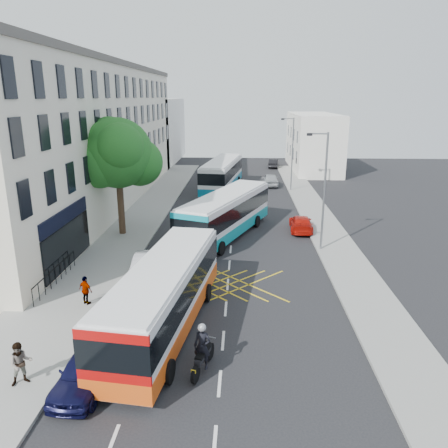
# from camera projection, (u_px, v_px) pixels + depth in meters

# --- Properties ---
(ground) EXTENTS (120.00, 120.00, 0.00)m
(ground) POSITION_uv_depth(u_px,v_px,m) (223.00, 340.00, 19.29)
(ground) COLOR black
(ground) RESTS_ON ground
(pavement_left) EXTENTS (5.00, 70.00, 0.15)m
(pavement_left) POSITION_uv_depth(u_px,v_px,m) (123.00, 234.00, 34.00)
(pavement_left) COLOR gray
(pavement_left) RESTS_ON ground
(pavement_right) EXTENTS (3.00, 70.00, 0.15)m
(pavement_right) POSITION_uv_depth(u_px,v_px,m) (330.00, 237.00, 33.35)
(pavement_right) COLOR gray
(pavement_right) RESTS_ON ground
(terrace_main) EXTENTS (8.30, 45.00, 13.50)m
(terrace_main) POSITION_uv_depth(u_px,v_px,m) (88.00, 136.00, 41.44)
(terrace_main) COLOR beige
(terrace_main) RESTS_ON ground
(terrace_far) EXTENTS (8.00, 20.00, 10.00)m
(terrace_far) POSITION_uv_depth(u_px,v_px,m) (152.00, 131.00, 71.19)
(terrace_far) COLOR silver
(terrace_far) RESTS_ON ground
(building_right) EXTENTS (6.00, 18.00, 8.00)m
(building_right) POSITION_uv_depth(u_px,v_px,m) (313.00, 142.00, 63.74)
(building_right) COLOR silver
(building_right) RESTS_ON ground
(street_tree) EXTENTS (6.30, 5.70, 8.80)m
(street_tree) POSITION_uv_depth(u_px,v_px,m) (117.00, 154.00, 32.22)
(street_tree) COLOR #382619
(street_tree) RESTS_ON pavement_left
(lamp_near) EXTENTS (1.45, 0.15, 8.00)m
(lamp_near) POSITION_uv_depth(u_px,v_px,m) (323.00, 186.00, 29.25)
(lamp_near) COLOR slate
(lamp_near) RESTS_ON pavement_right
(lamp_far) EXTENTS (1.45, 0.15, 8.00)m
(lamp_far) POSITION_uv_depth(u_px,v_px,m) (292.00, 150.00, 48.42)
(lamp_far) COLOR slate
(lamp_far) RESTS_ON pavement_right
(railings) EXTENTS (0.08, 5.60, 1.14)m
(railings) POSITION_uv_depth(u_px,v_px,m) (55.00, 275.00, 24.57)
(railings) COLOR black
(railings) RESTS_ON pavement_left
(bus_near) EXTENTS (4.12, 11.71, 3.22)m
(bus_near) POSITION_uv_depth(u_px,v_px,m) (164.00, 295.00, 19.81)
(bus_near) COLOR silver
(bus_near) RESTS_ON ground
(bus_mid) EXTENTS (6.90, 12.09, 3.35)m
(bus_mid) POSITION_uv_depth(u_px,v_px,m) (226.00, 214.00, 33.19)
(bus_mid) COLOR silver
(bus_mid) RESTS_ON ground
(bus_far) EXTENTS (4.48, 12.50, 3.44)m
(bus_far) POSITION_uv_depth(u_px,v_px,m) (222.00, 174.00, 49.95)
(bus_far) COLOR silver
(bus_far) RESTS_ON ground
(motorbike) EXTENTS (0.88, 2.28, 2.07)m
(motorbike) POSITION_uv_depth(u_px,v_px,m) (203.00, 349.00, 16.91)
(motorbike) COLOR black
(motorbike) RESTS_ON ground
(parked_car_blue) EXTENTS (1.93, 4.17, 1.38)m
(parked_car_blue) POSITION_uv_depth(u_px,v_px,m) (87.00, 369.00, 16.09)
(parked_car_blue) COLOR black
(parked_car_blue) RESTS_ON ground
(parked_car_silver) EXTENTS (1.49, 4.15, 1.36)m
(parked_car_silver) POSITION_uv_depth(u_px,v_px,m) (146.00, 266.00, 25.95)
(parked_car_silver) COLOR #B4B7BD
(parked_car_silver) RESTS_ON ground
(red_hatchback) EXTENTS (1.94, 4.33, 1.23)m
(red_hatchback) POSITION_uv_depth(u_px,v_px,m) (301.00, 223.00, 34.90)
(red_hatchback) COLOR #BE1208
(red_hatchback) RESTS_ON ground
(distant_car_grey) EXTENTS (2.77, 5.51, 1.49)m
(distant_car_grey) POSITION_uv_depth(u_px,v_px,m) (229.00, 172.00, 57.65)
(distant_car_grey) COLOR #44474C
(distant_car_grey) RESTS_ON ground
(distant_car_silver) EXTENTS (1.82, 4.42, 1.50)m
(distant_car_silver) POSITION_uv_depth(u_px,v_px,m) (270.00, 180.00, 52.49)
(distant_car_silver) COLOR #A3A7AB
(distant_car_silver) RESTS_ON ground
(distant_car_dark) EXTENTS (1.89, 4.14, 1.32)m
(distant_car_dark) POSITION_uv_depth(u_px,v_px,m) (274.00, 163.00, 66.03)
(distant_car_dark) COLOR black
(distant_car_dark) RESTS_ON ground
(pedestrian_near) EXTENTS (1.02, 0.96, 1.68)m
(pedestrian_near) POSITION_uv_depth(u_px,v_px,m) (21.00, 364.00, 15.94)
(pedestrian_near) COLOR gray
(pedestrian_near) RESTS_ON pavement_left
(pedestrian_far) EXTENTS (0.96, 0.76, 1.52)m
(pedestrian_far) POSITION_uv_depth(u_px,v_px,m) (86.00, 290.00, 22.15)
(pedestrian_far) COLOR gray
(pedestrian_far) RESTS_ON pavement_left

